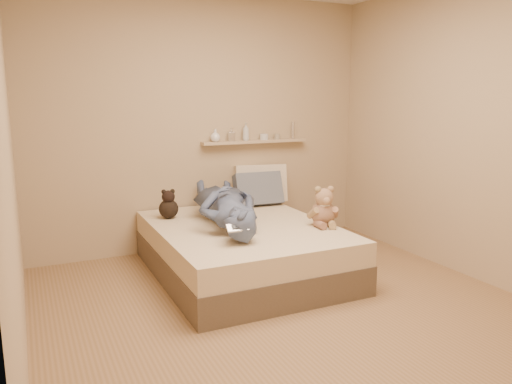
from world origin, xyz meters
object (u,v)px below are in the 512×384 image
dark_plush (169,206)px  wall_shelf (255,142)px  bed (243,249)px  pillow_cream (260,184)px  teddy_bear (324,209)px  person (225,204)px  pillow_grey (258,189)px  game_console (238,228)px

dark_plush → wall_shelf: size_ratio=0.23×
bed → pillow_cream: pillow_cream is taller
teddy_bear → pillow_cream: bearing=93.0°
dark_plush → wall_shelf: (1.08, 0.38, 0.53)m
bed → pillow_cream: (0.58, 0.83, 0.43)m
pillow_cream → wall_shelf: wall_shelf is taller
bed → person: size_ratio=1.27×
bed → pillow_grey: size_ratio=3.80×
game_console → teddy_bear: size_ratio=0.48×
pillow_grey → wall_shelf: bearing=73.0°
teddy_bear → pillow_grey: (-0.15, 1.02, 0.02)m
bed → wall_shelf: 1.38m
pillow_grey → teddy_bear: bearing=-81.4°
dark_plush → pillow_grey: pillow_grey is taller
dark_plush → pillow_cream: (1.10, 0.30, 0.08)m
bed → game_console: bearing=-117.1°
dark_plush → wall_shelf: 1.26m
dark_plush → game_console: bearing=-77.9°
pillow_cream → pillow_grey: (-0.09, -0.14, -0.03)m
bed → pillow_cream: 1.10m
teddy_bear → dark_plush: bearing=143.8°
wall_shelf → pillow_cream: bearing=-71.4°
teddy_bear → pillow_cream: 1.16m
pillow_grey → game_console: bearing=-121.6°
bed → teddy_bear: 0.81m
person → bed: bearing=145.1°
dark_plush → pillow_grey: (1.01, 0.16, 0.05)m
teddy_bear → wall_shelf: 1.34m
teddy_bear → pillow_cream: pillow_cream is taller
pillow_grey → person: person is taller
person → wall_shelf: wall_shelf is taller
dark_plush → pillow_grey: 1.02m
bed → person: (-0.12, 0.12, 0.40)m
pillow_cream → dark_plush: bearing=-164.6°
wall_shelf → pillow_grey: bearing=-107.0°
dark_plush → person: size_ratio=0.19×
dark_plush → person: bearing=-44.4°
pillow_cream → person: 0.99m
teddy_bear → dark_plush: (-1.16, 0.85, -0.03)m
person → wall_shelf: bearing=-118.6°
game_console → pillow_grey: 1.48m
game_console → person: (0.18, 0.69, 0.03)m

